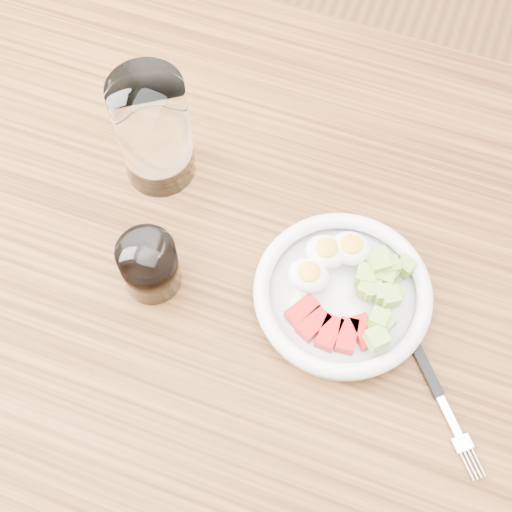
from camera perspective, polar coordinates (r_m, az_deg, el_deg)
The scene contains 6 objects.
ground at distance 1.64m, azimuth 0.21°, elevation -12.76°, with size 4.00×4.00×0.00m, color brown.
dining_table at distance 1.00m, azimuth 0.34°, elevation -3.95°, with size 1.50×0.90×0.77m.
bowl at distance 0.88m, azimuth 7.03°, elevation -2.80°, with size 0.22×0.22×0.06m.
fork at distance 0.88m, azimuth 13.91°, elevation -9.72°, with size 0.13×0.15×0.01m.
water_glass at distance 0.92m, azimuth -8.20°, elevation 9.83°, with size 0.09×0.09×0.17m, color white.
coffee_glass at distance 0.87m, azimuth -8.51°, elevation -0.78°, with size 0.07×0.07×0.08m.
Camera 1 is at (0.12, -0.35, 1.59)m, focal length 50.00 mm.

